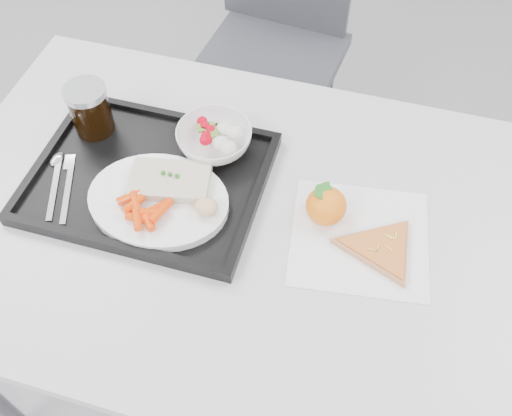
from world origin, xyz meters
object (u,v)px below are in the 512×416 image
object	(u,v)px
table	(241,236)
dinner_plate	(159,201)
salad_bowl	(214,139)
chair	(276,24)
tray	(149,179)
tangerine	(326,206)
pizza_slice	(381,248)
cola_glass	(90,108)

from	to	relation	value
table	dinner_plate	xyz separation A→B (m)	(-0.15, -0.02, 0.09)
dinner_plate	salad_bowl	bearing A→B (deg)	71.34
chair	tray	distance (m)	0.88
table	tray	size ratio (longest dim) A/B	2.67
tangerine	pizza_slice	xyz separation A→B (m)	(0.11, -0.05, -0.02)
table	chair	world-z (taller)	chair
tray	salad_bowl	xyz separation A→B (m)	(0.10, 0.11, 0.03)
salad_bowl	cola_glass	xyz separation A→B (m)	(-0.26, -0.02, 0.03)
cola_glass	pizza_slice	size ratio (longest dim) A/B	0.54
table	tangerine	bearing A→B (deg)	15.82
tray	tangerine	bearing A→B (deg)	1.84
chair	salad_bowl	world-z (taller)	chair
tangerine	tray	bearing A→B (deg)	-178.16
table	dinner_plate	bearing A→B (deg)	-171.38
salad_bowl	cola_glass	distance (m)	0.26
tangerine	cola_glass	bearing A→B (deg)	170.93
tray	dinner_plate	world-z (taller)	dinner_plate
tangerine	chair	bearing A→B (deg)	110.26
table	tangerine	xyz separation A→B (m)	(0.15, 0.04, 0.10)
cola_glass	tangerine	world-z (taller)	cola_glass
tray	pizza_slice	distance (m)	0.47
chair	salad_bowl	size ratio (longest dim) A/B	6.11
chair	salad_bowl	distance (m)	0.78
chair	tangerine	bearing A→B (deg)	-69.74
tangerine	pizza_slice	bearing A→B (deg)	-23.01
table	pizza_slice	bearing A→B (deg)	-0.95
tray	tangerine	distance (m)	0.35
chair	tray	xyz separation A→B (m)	(-0.04, -0.85, 0.22)
dinner_plate	cola_glass	distance (m)	0.25
table	cola_glass	xyz separation A→B (m)	(-0.35, 0.12, 0.14)
dinner_plate	pizza_slice	xyz separation A→B (m)	(0.42, 0.02, -0.01)
tray	table	bearing A→B (deg)	-9.27
dinner_plate	tangerine	size ratio (longest dim) A/B	3.02
salad_bowl	table	bearing A→B (deg)	-55.91
chair	cola_glass	size ratio (longest dim) A/B	8.61
table	salad_bowl	xyz separation A→B (m)	(-0.10, 0.14, 0.11)
table	tray	distance (m)	0.21
tray	pizza_slice	xyz separation A→B (m)	(0.46, -0.04, 0.00)
chair	pizza_slice	size ratio (longest dim) A/B	4.64
chair	pizza_slice	world-z (taller)	chair
tray	salad_bowl	distance (m)	0.15
salad_bowl	dinner_plate	bearing A→B (deg)	-108.66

